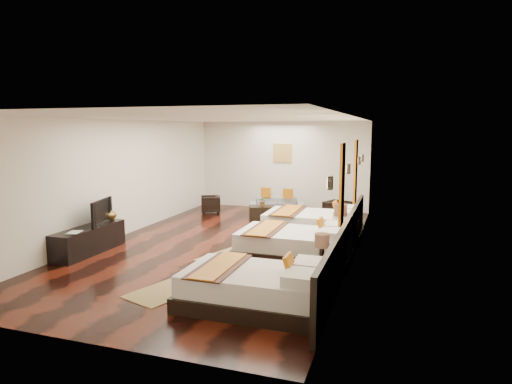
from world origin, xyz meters
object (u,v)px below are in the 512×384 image
(bed_far, at_px, (314,224))
(nightstand_b, at_px, (340,234))
(book, at_px, (68,233))
(table_plant, at_px, (263,201))
(figurine, at_px, (110,213))
(bed_near, at_px, (257,288))
(tv, at_px, (98,212))
(sofa, at_px, (277,205))
(tv_console, at_px, (89,240))
(coffee_table, at_px, (267,213))
(armchair_left, at_px, (210,204))
(armchair_right, at_px, (338,211))
(nightstand_a, at_px, (321,268))
(bed_mid, at_px, (296,244))

(bed_far, distance_m, nightstand_b, 1.26)
(book, relative_size, table_plant, 1.13)
(book, bearing_deg, figurine, 90.00)
(bed_near, distance_m, tv, 4.55)
(book, bearing_deg, sofa, 66.81)
(bed_near, xyz_separation_m, book, (-4.20, 0.96, 0.28))
(tv_console, height_order, coffee_table, tv_console)
(armchair_left, bearing_deg, tv, -32.27)
(book, relative_size, armchair_left, 0.52)
(nightstand_b, xyz_separation_m, coffee_table, (-2.38, 2.52, -0.15))
(bed_near, relative_size, bed_far, 0.93)
(bed_near, xyz_separation_m, sofa, (-1.64, 6.94, -0.04))
(armchair_right, bearing_deg, figurine, 154.76)
(nightstand_a, bearing_deg, figurine, 166.66)
(bed_mid, distance_m, table_plant, 3.81)
(nightstand_a, distance_m, armchair_right, 5.26)
(bed_far, distance_m, sofa, 3.03)
(bed_far, bearing_deg, nightstand_a, -77.31)
(sofa, xyz_separation_m, armchair_right, (1.94, -0.63, 0.05))
(table_plant, bearing_deg, book, -116.69)
(nightstand_a, bearing_deg, armchair_left, 129.46)
(tv_console, height_order, sofa, tv_console)
(bed_far, relative_size, tv, 2.45)
(bed_far, relative_size, table_plant, 8.66)
(bed_far, bearing_deg, armchair_right, 81.14)
(bed_near, relative_size, sofa, 1.32)
(nightstand_b, distance_m, coffee_table, 3.47)
(tv, height_order, armchair_right, tv)
(tv, height_order, coffee_table, tv)
(bed_mid, relative_size, figurine, 7.35)
(tv_console, bearing_deg, armchair_left, 82.84)
(nightstand_a, relative_size, figurine, 2.90)
(sofa, relative_size, table_plant, 6.08)
(tv, bearing_deg, nightstand_b, -85.92)
(bed_near, relative_size, armchair_right, 3.37)
(tv_console, height_order, table_plant, table_plant)
(bed_mid, distance_m, nightstand_a, 1.58)
(nightstand_b, distance_m, book, 5.51)
(bed_mid, distance_m, tv_console, 4.30)
(bed_near, relative_size, book, 7.12)
(bed_mid, bearing_deg, tv_console, -167.57)
(coffee_table, distance_m, table_plant, 0.36)
(bed_mid, bearing_deg, table_plant, 117.38)
(nightstand_a, xyz_separation_m, table_plant, (-2.49, 4.76, 0.22))
(nightstand_b, bearing_deg, tv, -162.04)
(nightstand_a, xyz_separation_m, sofa, (-2.38, 5.87, -0.07))
(book, height_order, armchair_left, book)
(armchair_right, bearing_deg, bed_near, -160.09)
(nightstand_b, relative_size, coffee_table, 1.00)
(nightstand_a, height_order, coffee_table, nightstand_a)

